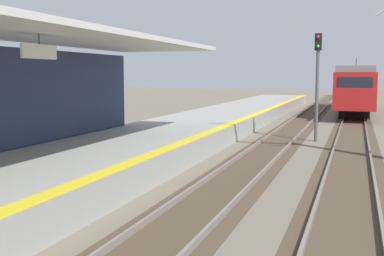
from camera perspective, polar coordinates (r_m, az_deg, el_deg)
station_platform at (r=19.21m, az=-6.11°, el=-2.21°), size 5.00×80.00×0.91m
track_pair_nearest_platform at (r=21.80m, az=8.97°, el=-2.31°), size 2.34×120.00×0.16m
track_pair_middle at (r=21.51m, az=17.94°, el=-2.65°), size 2.34×120.00×0.16m
approaching_train at (r=44.18m, az=18.36°, el=4.49°), size 2.93×19.60×4.76m
rail_signal_post at (r=24.57m, az=14.30°, el=5.88°), size 0.32×0.34×5.20m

